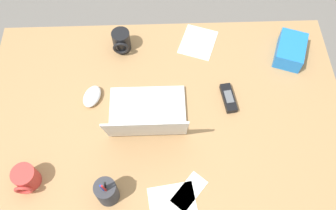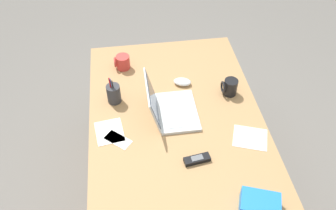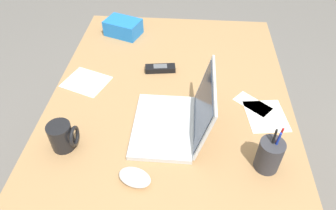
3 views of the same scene
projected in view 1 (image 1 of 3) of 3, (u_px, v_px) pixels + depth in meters
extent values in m
plane|color=slate|center=(166.00, 169.00, 2.09)|extent=(6.00, 6.00, 0.00)
cube|color=#A87C4F|center=(165.00, 146.00, 1.77)|extent=(1.49, 0.96, 0.72)
cube|color=silver|center=(148.00, 110.00, 1.45)|extent=(0.31, 0.22, 0.02)
cube|color=silver|center=(147.00, 113.00, 1.43)|extent=(0.25, 0.11, 0.00)
cube|color=silver|center=(147.00, 95.00, 1.48)|extent=(0.09, 0.05, 0.00)
cube|color=silver|center=(146.00, 129.00, 1.29)|extent=(0.30, 0.06, 0.21)
cube|color=#283347|center=(146.00, 128.00, 1.29)|extent=(0.27, 0.05, 0.18)
ellipsoid|color=white|center=(92.00, 96.00, 1.47)|extent=(0.10, 0.12, 0.04)
cylinder|color=black|center=(121.00, 41.00, 1.57)|extent=(0.08, 0.08, 0.10)
torus|color=black|center=(121.00, 48.00, 1.55)|extent=(0.07, 0.01, 0.07)
cylinder|color=#C63833|center=(26.00, 177.00, 1.28)|extent=(0.09, 0.09, 0.09)
torus|color=#C63833|center=(24.00, 190.00, 1.25)|extent=(0.07, 0.01, 0.07)
cube|color=black|center=(228.00, 98.00, 1.48)|extent=(0.06, 0.14, 0.02)
cube|color=#595B60|center=(229.00, 97.00, 1.47)|extent=(0.04, 0.06, 0.00)
cylinder|color=#333338|center=(107.00, 192.00, 1.24)|extent=(0.08, 0.08, 0.11)
cylinder|color=#1933B2|center=(105.00, 191.00, 1.21)|extent=(0.02, 0.01, 0.14)
cylinder|color=black|center=(105.00, 188.00, 1.21)|extent=(0.03, 0.01, 0.14)
cylinder|color=red|center=(107.00, 191.00, 1.20)|extent=(0.02, 0.01, 0.16)
cube|color=blue|center=(290.00, 50.00, 1.56)|extent=(0.17, 0.20, 0.08)
cube|color=white|center=(189.00, 191.00, 1.30)|extent=(0.15, 0.15, 0.00)
cube|color=white|center=(173.00, 204.00, 1.28)|extent=(0.19, 0.16, 0.00)
cube|color=white|center=(198.00, 42.00, 1.63)|extent=(0.20, 0.21, 0.00)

